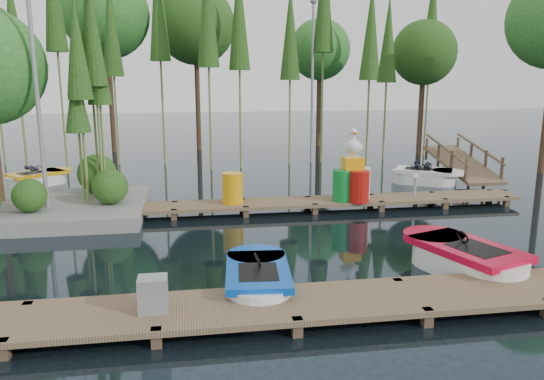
{
  "coord_description": "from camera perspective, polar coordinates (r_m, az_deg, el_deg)",
  "views": [
    {
      "loc": [
        -1.58,
        -12.57,
        4.01
      ],
      "look_at": [
        0.5,
        0.5,
        1.1
      ],
      "focal_mm": 35.0,
      "sensor_mm": 36.0,
      "label": 1
    }
  ],
  "objects": [
    {
      "name": "ground_plane",
      "position": [
        13.29,
        -1.8,
        -5.17
      ],
      "size": [
        90.0,
        90.0,
        0.0
      ],
      "primitive_type": "plane",
      "color": "#1A2832"
    },
    {
      "name": "near_dock",
      "position": [
        9.05,
        1.9,
        -12.27
      ],
      "size": [
        18.0,
        1.5,
        0.5
      ],
      "color": "brown",
      "rests_on": "ground"
    },
    {
      "name": "far_dock",
      "position": [
        15.75,
        0.65,
        -1.49
      ],
      "size": [
        15.0,
        1.2,
        0.5
      ],
      "color": "brown",
      "rests_on": "ground"
    },
    {
      "name": "island",
      "position": [
        16.56,
        -25.88,
        8.32
      ],
      "size": [
        6.2,
        4.2,
        6.75
      ],
      "color": "gray",
      "rests_on": "ground"
    },
    {
      "name": "tree_screen",
      "position": [
        23.26,
        -10.63,
        17.4
      ],
      "size": [
        34.42,
        18.53,
        10.31
      ],
      "color": "#432D1C",
      "rests_on": "ground"
    },
    {
      "name": "lamp_island",
      "position": [
        15.57,
        -24.21,
        12.27
      ],
      "size": [
        0.3,
        0.3,
        7.25
      ],
      "color": "gray",
      "rests_on": "ground"
    },
    {
      "name": "lamp_rear",
      "position": [
        24.22,
        4.38,
        12.96
      ],
      "size": [
        0.3,
        0.3,
        7.25
      ],
      "color": "gray",
      "rests_on": "ground"
    },
    {
      "name": "ramp",
      "position": [
        22.08,
        19.74,
        2.75
      ],
      "size": [
        1.5,
        3.94,
        1.49
      ],
      "color": "brown",
      "rests_on": "ground"
    },
    {
      "name": "boat_blue",
      "position": [
        9.95,
        -1.54,
        -9.83
      ],
      "size": [
        1.37,
        2.63,
        0.85
      ],
      "rotation": [
        0.0,
        0.0,
        -0.09
      ],
      "color": "white",
      "rests_on": "ground"
    },
    {
      "name": "boat_red",
      "position": [
        11.64,
        20.0,
        -7.07
      ],
      "size": [
        2.19,
        3.15,
        0.97
      ],
      "rotation": [
        0.0,
        0.0,
        0.34
      ],
      "color": "white",
      "rests_on": "ground"
    },
    {
      "name": "boat_yellow_far",
      "position": [
        21.21,
        -23.92,
        1.12
      ],
      "size": [
        2.51,
        2.34,
        1.19
      ],
      "rotation": [
        0.0,
        0.0,
        0.35
      ],
      "color": "white",
      "rests_on": "ground"
    },
    {
      "name": "boat_white_far",
      "position": [
        20.54,
        16.11,
        1.43
      ],
      "size": [
        2.83,
        2.29,
        1.23
      ],
      "rotation": [
        0.0,
        0.0,
        0.18
      ],
      "color": "white",
      "rests_on": "ground"
    },
    {
      "name": "utility_cabinet",
      "position": [
        8.79,
        -12.68,
        -10.87
      ],
      "size": [
        0.46,
        0.39,
        0.57
      ],
      "primitive_type": "cube",
      "color": "gray",
      "rests_on": "near_dock"
    },
    {
      "name": "yellow_barrel",
      "position": [
        15.47,
        -4.26,
        0.2
      ],
      "size": [
        0.6,
        0.6,
        0.9
      ],
      "primitive_type": "cylinder",
      "color": "orange",
      "rests_on": "far_dock"
    },
    {
      "name": "drum_cluster",
      "position": [
        15.98,
        8.78,
        1.14
      ],
      "size": [
        1.24,
        1.14,
        2.14
      ],
      "color": "#0E7E2B",
      "rests_on": "far_dock"
    },
    {
      "name": "seagull_post",
      "position": [
        16.87,
        15.15,
        0.93
      ],
      "size": [
        0.45,
        0.24,
        0.71
      ],
      "color": "gray",
      "rests_on": "far_dock"
    }
  ]
}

